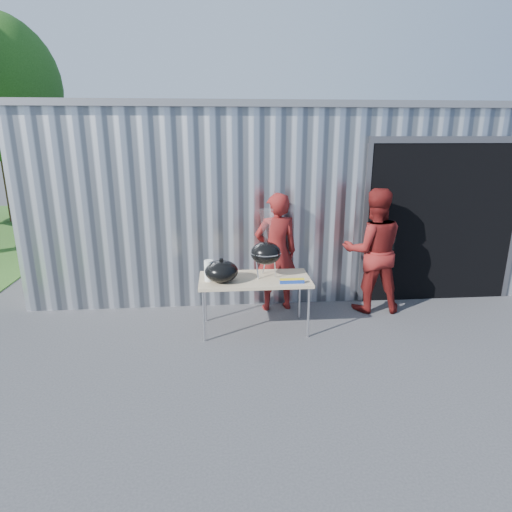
{
  "coord_description": "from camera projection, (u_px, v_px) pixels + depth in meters",
  "views": [
    {
      "loc": [
        -0.19,
        -4.67,
        2.65
      ],
      "look_at": [
        0.28,
        0.84,
        1.05
      ],
      "focal_mm": 30.0,
      "sensor_mm": 36.0,
      "label": 1
    }
  ],
  "objects": [
    {
      "name": "ground",
      "position": [
        239.0,
        358.0,
        5.22
      ],
      "size": [
        80.0,
        80.0,
        0.0
      ],
      "primitive_type": "plane",
      "color": "#3B3B3E"
    },
    {
      "name": "building",
      "position": [
        270.0,
        186.0,
        9.26
      ],
      "size": [
        8.2,
        6.2,
        3.1
      ],
      "color": "silver",
      "rests_on": "ground"
    },
    {
      "name": "folding_table",
      "position": [
        255.0,
        281.0,
        5.81
      ],
      "size": [
        1.5,
        0.75,
        0.75
      ],
      "color": "tan",
      "rests_on": "ground"
    },
    {
      "name": "kettle_grill",
      "position": [
        266.0,
        247.0,
        5.75
      ],
      "size": [
        0.42,
        0.42,
        0.93
      ],
      "color": "black",
      "rests_on": "folding_table"
    },
    {
      "name": "grill_lid",
      "position": [
        221.0,
        271.0,
        5.63
      ],
      "size": [
        0.44,
        0.44,
        0.32
      ],
      "color": "black",
      "rests_on": "folding_table"
    },
    {
      "name": "paper_towels",
      "position": [
        209.0,
        271.0,
        5.66
      ],
      "size": [
        0.12,
        0.12,
        0.28
      ],
      "primitive_type": "cylinder",
      "color": "white",
      "rests_on": "folding_table"
    },
    {
      "name": "white_tub",
      "position": [
        214.0,
        271.0,
        5.94
      ],
      "size": [
        0.2,
        0.15,
        0.1
      ],
      "primitive_type": "cube",
      "color": "white",
      "rests_on": "folding_table"
    },
    {
      "name": "foil_box",
      "position": [
        292.0,
        281.0,
        5.59
      ],
      "size": [
        0.32,
        0.05,
        0.06
      ],
      "color": "#173797",
      "rests_on": "folding_table"
    },
    {
      "name": "person_cook",
      "position": [
        276.0,
        252.0,
        6.46
      ],
      "size": [
        0.72,
        0.53,
        1.81
      ],
      "primitive_type": "imported",
      "rotation": [
        0.0,
        0.0,
        3.29
      ],
      "color": "maroon",
      "rests_on": "ground"
    },
    {
      "name": "person_bystander",
      "position": [
        373.0,
        251.0,
        6.43
      ],
      "size": [
        0.97,
        0.78,
        1.88
      ],
      "primitive_type": "imported",
      "rotation": [
        0.0,
        0.0,
        3.06
      ],
      "color": "maroon",
      "rests_on": "ground"
    }
  ]
}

